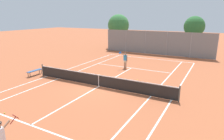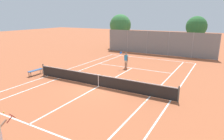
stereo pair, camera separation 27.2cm
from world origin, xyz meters
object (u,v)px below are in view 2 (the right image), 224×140
(tree_behind_right, at_px, (197,27))
(courtside_bench, at_px, (35,71))
(loose_tennis_ball_3, at_px, (145,101))
(tree_behind_left, at_px, (121,26))
(loose_tennis_ball_0, at_px, (138,80))
(loose_tennis_ball_2, at_px, (84,69))
(loose_tennis_ball_4, at_px, (89,68))
(loose_tennis_ball_1, at_px, (4,112))
(tennis_net, at_px, (98,80))
(player_far_left, at_px, (126,59))

(tree_behind_right, bearing_deg, courtside_bench, -122.22)
(loose_tennis_ball_3, xyz_separation_m, tree_behind_left, (-11.46, 18.98, 3.61))
(loose_tennis_ball_0, height_order, tree_behind_left, tree_behind_left)
(loose_tennis_ball_0, distance_m, loose_tennis_ball_2, 6.29)
(loose_tennis_ball_4, bearing_deg, loose_tennis_ball_1, -81.48)
(loose_tennis_ball_1, bearing_deg, loose_tennis_ball_2, 101.01)
(loose_tennis_ball_0, relative_size, loose_tennis_ball_1, 1.00)
(loose_tennis_ball_0, xyz_separation_m, loose_tennis_ball_1, (-4.33, -9.13, 0.00))
(tennis_net, relative_size, tree_behind_left, 2.18)
(courtside_bench, height_order, tree_behind_left, tree_behind_left)
(player_far_left, bearing_deg, courtside_bench, -134.51)
(tree_behind_right, bearing_deg, player_far_left, -113.65)
(player_far_left, height_order, loose_tennis_ball_3, player_far_left)
(tennis_net, distance_m, tree_behind_left, 19.78)
(loose_tennis_ball_2, xyz_separation_m, tree_behind_right, (8.69, 13.92, 3.72))
(tennis_net, xyz_separation_m, loose_tennis_ball_3, (4.11, -0.88, -0.48))
(loose_tennis_ball_4, height_order, tree_behind_right, tree_behind_right)
(loose_tennis_ball_3, bearing_deg, tree_behind_right, 88.82)
(tree_behind_right, bearing_deg, loose_tennis_ball_3, -91.18)
(loose_tennis_ball_1, height_order, tree_behind_right, tree_behind_right)
(courtside_bench, bearing_deg, tennis_net, 2.03)
(player_far_left, distance_m, courtside_bench, 8.81)
(courtside_bench, bearing_deg, tree_behind_left, 91.97)
(loose_tennis_ball_1, bearing_deg, tennis_net, 69.95)
(tree_behind_left, bearing_deg, loose_tennis_ball_2, -77.69)
(loose_tennis_ball_1, xyz_separation_m, tree_behind_left, (-5.08, 24.34, 3.61))
(loose_tennis_ball_0, bearing_deg, tree_behind_right, 80.57)
(courtside_bench, bearing_deg, loose_tennis_ball_0, 19.57)
(loose_tennis_ball_3, distance_m, tree_behind_left, 22.46)
(tree_behind_right, bearing_deg, tree_behind_left, 177.38)
(loose_tennis_ball_2, height_order, loose_tennis_ball_4, same)
(tennis_net, height_order, loose_tennis_ball_0, tennis_net)
(loose_tennis_ball_4, distance_m, courtside_bench, 5.15)
(player_far_left, xyz_separation_m, tree_behind_right, (5.05, 11.52, 2.83))
(tennis_net, distance_m, tree_behind_right, 18.41)
(player_far_left, height_order, tree_behind_left, tree_behind_left)
(player_far_left, height_order, tree_behind_right, tree_behind_right)
(player_far_left, xyz_separation_m, courtside_bench, (-6.17, -6.27, -0.52))
(loose_tennis_ball_0, relative_size, loose_tennis_ball_2, 1.00)
(loose_tennis_ball_4, distance_m, tree_behind_left, 14.99)
(tennis_net, bearing_deg, player_far_left, 95.31)
(loose_tennis_ball_1, distance_m, loose_tennis_ball_3, 8.34)
(loose_tennis_ball_2, height_order, courtside_bench, courtside_bench)
(loose_tennis_ball_4, relative_size, courtside_bench, 0.04)
(loose_tennis_ball_0, bearing_deg, tree_behind_left, 121.72)
(loose_tennis_ball_1, relative_size, tree_behind_left, 0.01)
(loose_tennis_ball_4, bearing_deg, loose_tennis_ball_3, -31.59)
(loose_tennis_ball_2, relative_size, courtside_bench, 0.04)
(loose_tennis_ball_1, bearing_deg, player_far_left, 82.03)
(courtside_bench, relative_size, tree_behind_right, 0.29)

